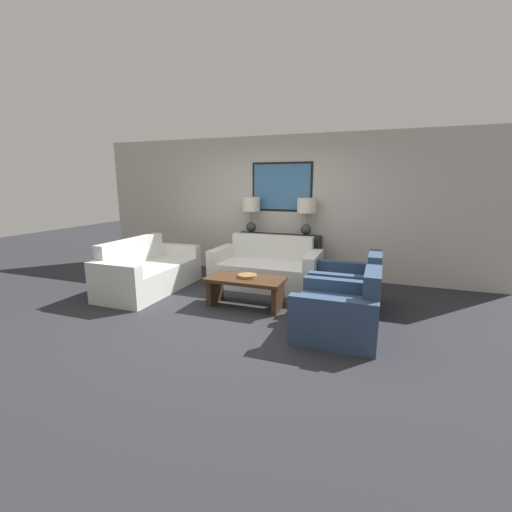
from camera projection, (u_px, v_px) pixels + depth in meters
The scene contains 11 objects.
ground_plane at pixel (234, 314), 4.74m from camera, with size 20.00×20.00×0.00m, color #28282D.
back_wall at pixel (282, 206), 6.62m from camera, with size 7.83×0.12×2.65m.
console_table at pixel (277, 256), 6.56m from camera, with size 1.62×0.40×0.81m.
table_lamp_left at pixel (251, 209), 6.56m from camera, with size 0.35×0.35×0.69m.
table_lamp_right at pixel (307, 211), 6.19m from camera, with size 0.35×0.35×0.69m.
couch_by_back_wall at pixel (266, 269), 5.97m from camera, with size 1.84×0.89×0.86m.
couch_by_side at pixel (148, 273), 5.75m from camera, with size 0.89×1.84×0.86m.
coffee_table at pixel (246, 286), 4.96m from camera, with size 1.12×0.55×0.44m.
decorative_bowl at pixel (247, 276), 4.96m from camera, with size 0.27×0.27×0.04m.
armchair_near_back_wall at pixel (348, 288), 4.97m from camera, with size 0.94×0.92×0.82m.
armchair_near_camera at pixel (340, 313), 4.02m from camera, with size 0.94×0.92×0.82m.
Camera 1 is at (1.83, -4.09, 1.78)m, focal length 24.00 mm.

